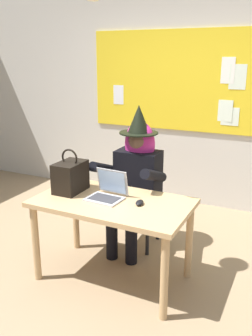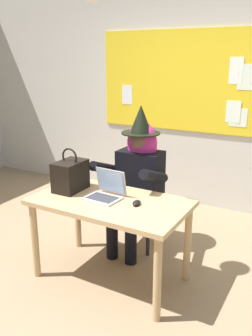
{
  "view_description": "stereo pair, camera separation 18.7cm",
  "coord_description": "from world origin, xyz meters",
  "px_view_note": "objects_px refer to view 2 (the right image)",
  "views": [
    {
      "loc": [
        1.31,
        -2.37,
        1.84
      ],
      "look_at": [
        -0.0,
        0.39,
        0.9
      ],
      "focal_mm": 39.04,
      "sensor_mm": 36.0,
      "label": 1
    },
    {
      "loc": [
        1.48,
        -2.28,
        1.84
      ],
      "look_at": [
        -0.0,
        0.39,
        0.9
      ],
      "focal_mm": 39.04,
      "sensor_mm": 36.0,
      "label": 2
    }
  ],
  "objects_px": {
    "person_costumed": "(137,171)",
    "chair_at_desk": "(142,195)",
    "laptop": "(106,192)",
    "handbag": "(70,175)",
    "desk_main": "(110,211)",
    "computer_mouse": "(137,203)"
  },
  "relations": [
    {
      "from": "laptop",
      "to": "handbag",
      "type": "bearing_deg",
      "value": -176.63
    },
    {
      "from": "person_costumed",
      "to": "laptop",
      "type": "bearing_deg",
      "value": -0.34
    },
    {
      "from": "chair_at_desk",
      "to": "laptop",
      "type": "height_order",
      "value": "laptop"
    },
    {
      "from": "laptop",
      "to": "desk_main",
      "type": "bearing_deg",
      "value": -23.45
    },
    {
      "from": "laptop",
      "to": "computer_mouse",
      "type": "bearing_deg",
      "value": 0.8
    },
    {
      "from": "person_costumed",
      "to": "handbag",
      "type": "relative_size",
      "value": 3.73
    },
    {
      "from": "chair_at_desk",
      "to": "person_costumed",
      "type": "height_order",
      "value": "person_costumed"
    },
    {
      "from": "person_costumed",
      "to": "chair_at_desk",
      "type": "bearing_deg",
      "value": -177.96
    },
    {
      "from": "laptop",
      "to": "handbag",
      "type": "height_order",
      "value": "handbag"
    },
    {
      "from": "desk_main",
      "to": "chair_at_desk",
      "type": "bearing_deg",
      "value": 95.01
    },
    {
      "from": "person_costumed",
      "to": "laptop",
      "type": "height_order",
      "value": "person_costumed"
    },
    {
      "from": "laptop",
      "to": "handbag",
      "type": "xyz_separation_m",
      "value": [
        -0.36,
        0.0,
        0.08
      ]
    },
    {
      "from": "computer_mouse",
      "to": "handbag",
      "type": "bearing_deg",
      "value": 169.65
    },
    {
      "from": "desk_main",
      "to": "laptop",
      "type": "relative_size",
      "value": 4.21
    },
    {
      "from": "computer_mouse",
      "to": "desk_main",
      "type": "bearing_deg",
      "value": 175.15
    },
    {
      "from": "chair_at_desk",
      "to": "person_costumed",
      "type": "xyz_separation_m",
      "value": [
        0.0,
        -0.12,
        0.28
      ]
    },
    {
      "from": "person_costumed",
      "to": "laptop",
      "type": "distance_m",
      "value": 0.57
    },
    {
      "from": "person_costumed",
      "to": "computer_mouse",
      "type": "bearing_deg",
      "value": 26.57
    },
    {
      "from": "handbag",
      "to": "laptop",
      "type": "bearing_deg",
      "value": -0.79
    },
    {
      "from": "laptop",
      "to": "computer_mouse",
      "type": "xyz_separation_m",
      "value": [
        0.3,
        -0.02,
        -0.03
      ]
    },
    {
      "from": "laptop",
      "to": "computer_mouse",
      "type": "relative_size",
      "value": 2.91
    },
    {
      "from": "chair_at_desk",
      "to": "handbag",
      "type": "distance_m",
      "value": 0.85
    }
  ]
}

